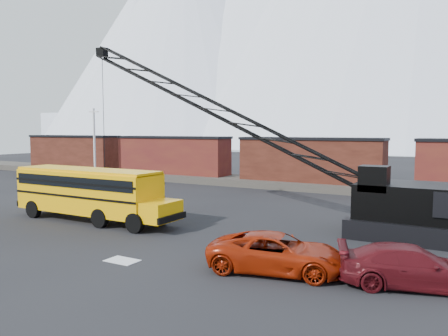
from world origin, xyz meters
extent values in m
plane|color=black|center=(0.00, 0.00, 0.00)|extent=(160.00, 160.00, 0.00)
cone|color=white|center=(-180.00, 260.00, 76.80)|extent=(240.00, 240.00, 160.00)
cone|color=white|center=(-260.00, 300.00, 67.20)|extent=(220.00, 220.00, 140.00)
cube|color=#4D473F|center=(0.00, 22.00, 0.35)|extent=(120.00, 5.00, 0.70)
cube|color=#552318|center=(-32.00, 22.00, 2.70)|extent=(13.50, 2.90, 4.00)
cube|color=black|center=(-32.00, 22.00, 4.75)|extent=(13.70, 3.10, 0.25)
cube|color=black|center=(-36.20, 22.00, 1.00)|extent=(2.20, 2.40, 0.60)
cube|color=black|center=(-27.80, 22.00, 1.00)|extent=(2.20, 2.40, 0.60)
cube|color=#4B1516|center=(-16.00, 22.00, 2.70)|extent=(13.50, 2.90, 4.00)
cube|color=black|center=(-16.00, 22.00, 4.75)|extent=(13.70, 3.10, 0.25)
cube|color=black|center=(-20.20, 22.00, 1.00)|extent=(2.20, 2.40, 0.60)
cube|color=black|center=(-11.80, 22.00, 1.00)|extent=(2.20, 2.40, 0.60)
cube|color=#552318|center=(0.00, 22.00, 2.70)|extent=(13.50, 2.90, 4.00)
cube|color=black|center=(0.00, 22.00, 4.75)|extent=(13.70, 3.10, 0.25)
cube|color=black|center=(-4.20, 22.00, 1.00)|extent=(2.20, 2.40, 0.60)
cube|color=black|center=(4.20, 22.00, 1.00)|extent=(2.20, 2.40, 0.60)
cylinder|color=silver|center=(-24.00, 18.00, 4.00)|extent=(0.24, 0.24, 8.00)
cube|color=silver|center=(-24.00, 18.00, 7.60)|extent=(1.40, 0.12, 0.12)
cube|color=silver|center=(0.50, -4.00, 0.01)|extent=(1.40, 0.90, 0.02)
cube|color=#F4AA05|center=(-7.21, 1.27, 1.80)|extent=(10.00, 2.50, 2.50)
cube|color=#F4AA05|center=(-1.61, 1.27, 1.10)|extent=(1.60, 2.30, 1.10)
cube|color=#F4AA05|center=(-7.21, 1.27, 3.10)|extent=(10.00, 2.30, 0.18)
cube|color=black|center=(-7.21, 0.01, 2.50)|extent=(9.60, 0.05, 0.65)
cube|color=black|center=(-7.21, 2.53, 2.50)|extent=(9.60, 0.05, 0.65)
cube|color=black|center=(-0.76, 1.27, 0.80)|extent=(0.15, 2.45, 0.35)
cube|color=black|center=(-12.26, 1.27, 0.80)|extent=(0.15, 2.50, 0.35)
cylinder|color=black|center=(-10.81, 0.12, 0.55)|extent=(1.10, 0.35, 1.10)
cylinder|color=black|center=(-10.81, 2.42, 0.55)|extent=(1.10, 0.35, 1.10)
cylinder|color=black|center=(-5.01, 0.12, 0.55)|extent=(1.10, 0.35, 1.10)
cylinder|color=black|center=(-5.01, 2.42, 0.55)|extent=(1.10, 0.35, 1.10)
cylinder|color=black|center=(-2.41, 0.12, 0.55)|extent=(1.10, 0.35, 1.10)
cylinder|color=black|center=(-2.41, 2.42, 0.55)|extent=(1.10, 0.35, 1.10)
imported|color=#981E07|center=(6.81, -2.04, 0.76)|extent=(5.86, 3.60, 1.52)
imported|color=#500E13|center=(11.59, -1.24, 0.74)|extent=(5.50, 3.54, 1.48)
cube|color=black|center=(10.39, 4.94, 0.50)|extent=(5.50, 1.00, 1.00)
cube|color=black|center=(10.39, 8.14, 0.50)|extent=(5.50, 1.00, 1.00)
cube|color=black|center=(10.39, 6.54, 1.90)|extent=(4.80, 3.60, 1.80)
cube|color=black|center=(8.99, 5.34, 3.10)|extent=(1.40, 1.20, 1.30)
cube|color=black|center=(8.99, 4.79, 3.10)|extent=(1.20, 0.06, 0.90)
cube|color=black|center=(-9.77, 5.33, 11.04)|extent=(0.70, 0.50, 0.60)
cylinder|color=black|center=(-9.77, 5.33, 5.52)|extent=(0.04, 0.04, 10.74)
cube|color=black|center=(-9.77, 5.33, 0.35)|extent=(0.25, 0.25, 0.50)
camera|label=1|loc=(13.30, -17.63, 5.57)|focal=35.00mm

